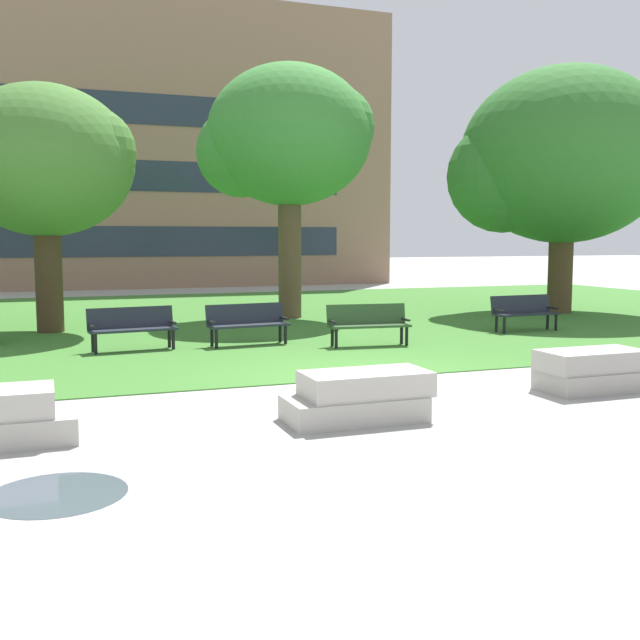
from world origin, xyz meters
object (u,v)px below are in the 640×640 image
object	(u,v)px
concrete_block_left	(359,397)
park_bench_far_right	(368,322)
concrete_block_right	(595,371)
park_bench_near_left	(132,326)
park_bench_far_left	(524,311)
park_bench_near_right	(247,321)

from	to	relation	value
concrete_block_left	park_bench_far_right	xyz separation A→B (m)	(2.82, 6.09, 0.23)
concrete_block_right	park_bench_near_left	size ratio (longest dim) A/B	0.99
park_bench_near_left	park_bench_far_left	size ratio (longest dim) A/B	1.01
park_bench_far_right	concrete_block_right	bearing A→B (deg)	-76.14
concrete_block_right	park_bench_far_left	xyz separation A→B (m)	(3.37, 6.59, 0.23)
concrete_block_right	park_bench_near_right	bearing A→B (deg)	120.10
park_bench_near_right	park_bench_far_right	distance (m)	2.66
park_bench_near_left	park_bench_far_right	bearing A→B (deg)	-12.23
concrete_block_right	park_bench_far_right	world-z (taller)	park_bench_far_right
park_bench_near_left	park_bench_far_right	size ratio (longest dim) A/B	1.00
concrete_block_left	park_bench_far_right	size ratio (longest dim) A/B	1.02
park_bench_far_left	park_bench_far_right	distance (m)	4.85
concrete_block_left	park_bench_near_right	xyz separation A→B (m)	(0.36, 7.12, 0.23)
concrete_block_left	park_bench_near_left	bearing A→B (deg)	106.48
park_bench_far_right	park_bench_near_right	bearing A→B (deg)	157.36
park_bench_near_left	park_bench_far_right	world-z (taller)	same
park_bench_far_right	park_bench_near_left	bearing A→B (deg)	167.77
concrete_block_left	park_bench_far_left	size ratio (longest dim) A/B	1.04
park_bench_near_right	park_bench_near_left	bearing A→B (deg)	178.97
concrete_block_right	concrete_block_left	bearing A→B (deg)	-173.32
concrete_block_left	park_bench_far_left	xyz separation A→B (m)	(7.57, 7.08, 0.23)
concrete_block_left	concrete_block_right	world-z (taller)	same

